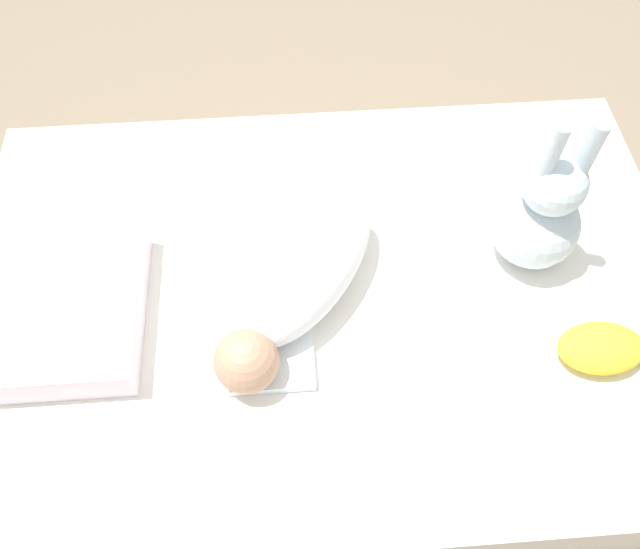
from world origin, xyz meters
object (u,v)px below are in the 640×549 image
object	(u,v)px
bunny_plush	(540,215)
pillow	(39,310)
turtle_plush	(608,348)
swaddled_baby	(301,285)

from	to	relation	value
bunny_plush	pillow	bearing A→B (deg)	-174.48
pillow	turtle_plush	bearing A→B (deg)	-8.18
bunny_plush	swaddled_baby	bearing A→B (deg)	-169.02
swaddled_baby	turtle_plush	distance (m)	0.59
swaddled_baby	bunny_plush	bearing A→B (deg)	136.52
swaddled_baby	pillow	distance (m)	0.51
pillow	bunny_plush	size ratio (longest dim) A/B	1.09
bunny_plush	turtle_plush	xyz separation A→B (m)	(0.09, -0.25, -0.09)
swaddled_baby	bunny_plush	distance (m)	0.49
bunny_plush	turtle_plush	world-z (taller)	bunny_plush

